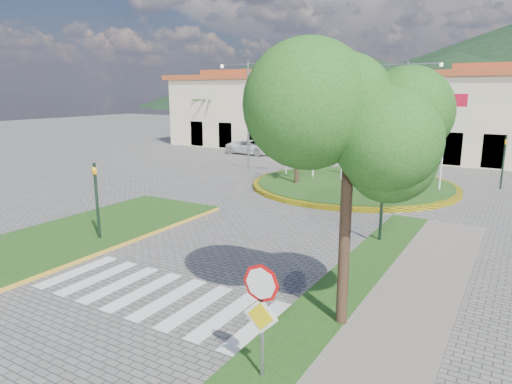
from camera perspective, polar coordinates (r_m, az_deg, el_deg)
The scene contains 20 objects.
ground at distance 12.05m, azimuth -26.53°, elevation -18.41°, with size 160.00×160.00×0.00m, color #62605D.
verge_right at distance 10.26m, azimuth 0.24°, elevation -22.22°, with size 1.60×28.00×0.18m, color #194012.
median_left at distance 20.09m, azimuth -22.43°, elevation -5.33°, with size 5.00×14.00×0.18m, color #194012.
crosswalk at distance 14.26m, azimuth -12.71°, elevation -12.35°, with size 8.00×3.00×0.01m, color silver.
roundabout_island at distance 29.30m, azimuth 12.09°, elevation 0.97°, with size 12.70×12.70×6.00m.
stop_sign at distance 9.32m, azimuth 0.68°, elevation -13.90°, with size 0.80×0.11×2.65m.
deciduous_tree at distance 10.89m, azimuth 11.64°, elevation 8.28°, with size 3.60×3.60×6.80m.
traffic_light_left at distance 18.92m, azimuth -19.32°, elevation -0.33°, with size 0.15×0.18×3.20m.
traffic_light_right at distance 18.30m, azimuth 15.50°, elevation -0.50°, with size 0.15×0.18×3.20m.
traffic_light_far at distance 31.53m, azimuth 28.58°, elevation 3.79°, with size 0.18×0.15×3.20m.
direction_sign_west at distance 37.96m, azimuth 13.87°, elevation 8.61°, with size 1.60×0.14×5.20m.
direction_sign_east at distance 36.81m, azimuth 21.39°, elevation 8.00°, with size 1.60×0.14×5.20m.
street_lamp_centre at distance 36.20m, azimuth 18.09°, elevation 9.72°, with size 4.80×0.16×8.00m.
street_lamp_west at distance 34.42m, azimuth -0.99°, elevation 10.20°, with size 4.80×0.16×8.00m.
building_left at distance 49.07m, azimuth 2.69°, elevation 10.23°, with size 23.32×9.54×8.05m.
hill_far_west at distance 158.84m, azimuth 7.14°, elevation 14.36°, with size 140.00×140.00×22.00m, color black.
hill_near_back at distance 136.61m, azimuth 23.28°, elevation 12.50°, with size 110.00×110.00×16.00m, color black.
white_van at distance 43.35m, azimuth -0.64°, elevation 5.62°, with size 2.20×4.76×1.32m, color silver.
car_dark_a at distance 41.34m, azimuth 8.79°, elevation 5.13°, with size 1.56×3.88×1.32m, color black.
car_dark_b at distance 40.50m, azimuth 27.69°, elevation 3.50°, with size 1.14×3.26×1.08m, color black.
Camera 1 is at (9.07, -5.26, 5.95)m, focal length 32.00 mm.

